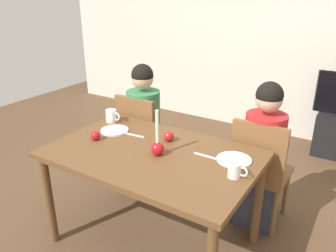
% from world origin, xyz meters
% --- Properties ---
extents(ground_plane, '(7.68, 7.68, 0.00)m').
position_xyz_m(ground_plane, '(0.00, 0.00, 0.00)').
color(ground_plane, brown).
extents(back_wall, '(6.40, 0.10, 2.60)m').
position_xyz_m(back_wall, '(0.00, 2.60, 1.30)').
color(back_wall, beige).
rests_on(back_wall, ground).
extents(dining_table, '(1.40, 0.90, 0.75)m').
position_xyz_m(dining_table, '(0.00, 0.00, 0.67)').
color(dining_table, brown).
rests_on(dining_table, ground).
extents(chair_left, '(0.40, 0.40, 0.90)m').
position_xyz_m(chair_left, '(-0.54, 0.61, 0.51)').
color(chair_left, brown).
rests_on(chair_left, ground).
extents(chair_right, '(0.40, 0.40, 0.90)m').
position_xyz_m(chair_right, '(0.57, 0.61, 0.51)').
color(chair_right, brown).
rests_on(chair_right, ground).
extents(person_left_child, '(0.30, 0.30, 1.17)m').
position_xyz_m(person_left_child, '(-0.54, 0.64, 0.57)').
color(person_left_child, '#33384C').
rests_on(person_left_child, ground).
extents(person_right_child, '(0.30, 0.30, 1.17)m').
position_xyz_m(person_right_child, '(0.57, 0.64, 0.57)').
color(person_right_child, '#33384C').
rests_on(person_right_child, ground).
extents(candle_centerpiece, '(0.09, 0.09, 0.31)m').
position_xyz_m(candle_centerpiece, '(0.05, -0.01, 0.82)').
color(candle_centerpiece, red).
rests_on(candle_centerpiece, dining_table).
extents(plate_left, '(0.21, 0.21, 0.01)m').
position_xyz_m(plate_left, '(-0.45, 0.14, 0.76)').
color(plate_left, silver).
rests_on(plate_left, dining_table).
extents(plate_right, '(0.22, 0.22, 0.01)m').
position_xyz_m(plate_right, '(0.51, 0.18, 0.76)').
color(plate_right, silver).
rests_on(plate_right, dining_table).
extents(mug_left, '(0.13, 0.09, 0.10)m').
position_xyz_m(mug_left, '(-0.59, 0.28, 0.80)').
color(mug_left, white).
rests_on(mug_left, dining_table).
extents(mug_right, '(0.12, 0.08, 0.09)m').
position_xyz_m(mug_right, '(0.59, -0.01, 0.80)').
color(mug_right, silver).
rests_on(mug_right, dining_table).
extents(fork_left, '(0.18, 0.03, 0.01)m').
position_xyz_m(fork_left, '(-0.27, 0.15, 0.75)').
color(fork_left, silver).
rests_on(fork_left, dining_table).
extents(fork_right, '(0.18, 0.02, 0.01)m').
position_xyz_m(fork_right, '(0.34, 0.13, 0.75)').
color(fork_right, silver).
rests_on(fork_right, dining_table).
extents(apple_near_candle, '(0.07, 0.07, 0.07)m').
position_xyz_m(apple_near_candle, '(-0.46, -0.06, 0.79)').
color(apple_near_candle, '#B1141C').
rests_on(apple_near_candle, dining_table).
extents(apple_by_left_plate, '(0.07, 0.07, 0.07)m').
position_xyz_m(apple_by_left_plate, '(0.00, 0.21, 0.79)').
color(apple_by_left_plate, red).
rests_on(apple_by_left_plate, dining_table).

